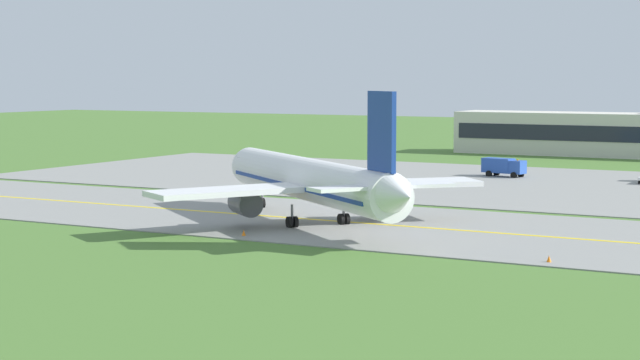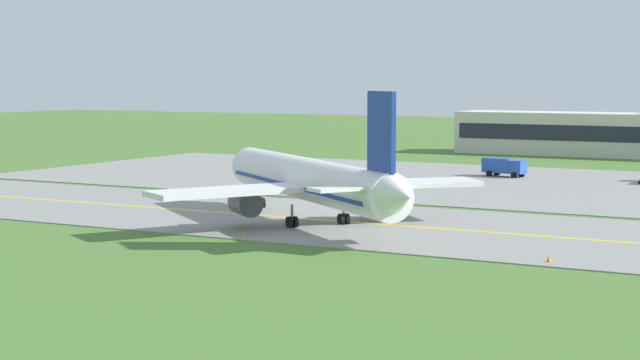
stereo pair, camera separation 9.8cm
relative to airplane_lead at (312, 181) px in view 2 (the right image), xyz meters
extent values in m
plane|color=#47702D|center=(-4.14, 2.62, -4.13)|extent=(500.00, 500.00, 0.00)
cube|color=gray|center=(-4.14, 2.62, -4.08)|extent=(240.00, 28.00, 0.10)
cube|color=gray|center=(5.86, 44.62, -4.08)|extent=(140.00, 52.00, 0.10)
cube|color=yellow|center=(-4.14, 2.62, -4.03)|extent=(220.00, 0.60, 0.01)
cylinder|color=white|center=(-0.38, 0.30, 0.07)|extent=(29.24, 24.11, 4.00)
cone|color=white|center=(-14.72, 11.52, 0.07)|extent=(4.39, 4.59, 3.80)
cone|color=white|center=(14.10, -11.04, 0.47)|extent=(4.62, 4.65, 3.40)
cube|color=navy|center=(-0.38, 0.30, -0.43)|extent=(27.15, 22.49, 0.36)
cube|color=#1E232D|center=(-12.98, 10.16, 0.77)|extent=(3.51, 3.79, 0.70)
cube|color=white|center=(-3.89, -7.75, -0.43)|extent=(11.67, 15.39, 0.50)
cylinder|color=#47474C|center=(-4.23, -4.94, -1.83)|extent=(4.10, 3.91, 2.30)
cylinder|color=black|center=(-5.49, -3.95, -1.83)|extent=(1.49, 1.81, 2.10)
cube|color=white|center=(6.59, 5.64, -0.43)|extent=(14.13, 13.87, 0.50)
cylinder|color=#47474C|center=(3.78, 5.30, -1.83)|extent=(4.10, 3.91, 2.30)
cylinder|color=black|center=(2.52, 6.28, -1.83)|extent=(1.49, 1.81, 2.10)
cube|color=navy|center=(11.43, -8.94, 5.32)|extent=(3.71, 3.03, 6.50)
cube|color=white|center=(9.61, -11.59, 0.87)|extent=(5.22, 6.36, 0.30)
cube|color=white|center=(13.56, -6.55, 0.87)|extent=(5.90, 5.98, 0.30)
cylinder|color=slate|center=(-10.62, 8.31, -2.76)|extent=(0.24, 0.24, 1.65)
cylinder|color=black|center=(-10.62, 8.31, -3.58)|extent=(1.08, 0.95, 1.10)
cylinder|color=slate|center=(-0.41, -2.98, -2.76)|extent=(0.24, 0.24, 1.65)
cylinder|color=black|center=(-0.58, -3.20, -3.58)|extent=(1.08, 0.95, 1.10)
cylinder|color=black|center=(-0.24, -2.76, -3.58)|extent=(1.08, 0.95, 1.10)
cylinder|color=slate|center=(2.79, 1.12, -2.76)|extent=(0.24, 0.24, 1.65)
cylinder|color=black|center=(2.62, 0.90, -3.58)|extent=(1.08, 0.95, 1.10)
cylinder|color=black|center=(2.96, 1.33, -3.58)|extent=(1.08, 0.95, 1.10)
cube|color=#264CA5|center=(2.37, 53.52, -2.63)|extent=(2.13, 2.29, 1.80)
cube|color=#1E232D|center=(3.12, 53.38, -2.32)|extent=(0.45, 1.83, 0.81)
cube|color=#264CA5|center=(-0.58, 54.07, -2.53)|extent=(4.51, 2.83, 2.00)
cylinder|color=orange|center=(2.37, 53.52, -1.63)|extent=(0.20, 0.20, 0.18)
cylinder|color=black|center=(2.55, 54.50, -3.68)|extent=(0.94, 0.46, 0.90)
cylinder|color=black|center=(2.19, 52.53, -3.68)|extent=(0.94, 0.46, 0.90)
cylinder|color=black|center=(-1.22, 55.25, -3.68)|extent=(0.94, 0.46, 0.90)
cylinder|color=black|center=(-1.60, 53.19, -3.68)|extent=(0.94, 0.46, 0.90)
cylinder|color=black|center=(18.90, 53.05, -3.68)|extent=(0.30, 0.90, 0.90)
cube|color=beige|center=(1.99, 100.14, -0.38)|extent=(50.50, 10.78, 7.49)
cube|color=#1E232D|center=(1.99, 94.70, -0.01)|extent=(48.48, 0.10, 2.70)
cone|color=orange|center=(25.63, -9.65, -3.83)|extent=(0.44, 0.44, 0.60)
cone|color=orange|center=(-1.51, -9.45, -3.83)|extent=(0.44, 0.44, 0.60)
camera|label=1|loc=(48.28, -86.60, 9.77)|focal=59.83mm
camera|label=2|loc=(48.36, -86.55, 9.77)|focal=59.83mm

